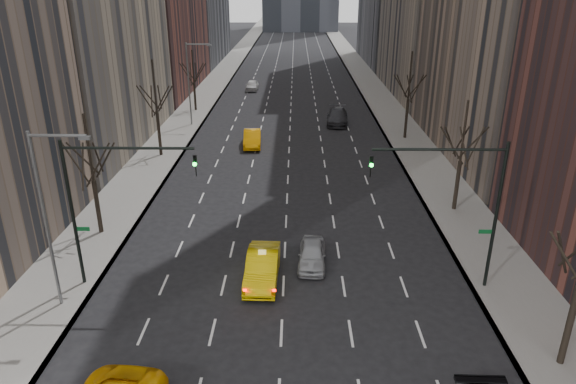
{
  "coord_description": "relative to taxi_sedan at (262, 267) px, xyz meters",
  "views": [
    {
      "loc": [
        0.6,
        -11.68,
        15.28
      ],
      "look_at": [
        0.18,
        16.81,
        3.5
      ],
      "focal_mm": 32.0,
      "sensor_mm": 36.0,
      "label": 1
    }
  ],
  "objects": [
    {
      "name": "traffic_mast_right",
      "position": [
        10.26,
        -0.6,
        4.68
      ],
      "size": [
        6.69,
        0.39,
        8.0
      ],
      "color": "black",
      "rests_on": "ground"
    },
    {
      "name": "traffic_mast_left",
      "position": [
        -7.95,
        -0.6,
        4.68
      ],
      "size": [
        6.69,
        0.39,
        8.0
      ],
      "color": "black",
      "rests_on": "ground"
    },
    {
      "name": "streetlight_far",
      "position": [
        -9.68,
        32.4,
        4.81
      ],
      "size": [
        2.83,
        0.22,
        9.0
      ],
      "color": "slate",
      "rests_on": "ground"
    },
    {
      "name": "far_suv_grey",
      "position": [
        6.57,
        33.44,
        0.03
      ],
      "size": [
        2.78,
        5.95,
        1.68
      ],
      "primitive_type": "imported",
      "rotation": [
        0.0,
        0.0,
        -0.07
      ],
      "color": "#2A2B2F",
      "rests_on": "ground"
    },
    {
      "name": "tree_lw_d",
      "position": [
        -10.85,
        39.4,
        2.75
      ],
      "size": [
        3.36,
        3.5,
        7.36
      ],
      "color": "black",
      "rests_on": "ground"
    },
    {
      "name": "streetlight_near",
      "position": [
        -9.68,
        -2.6,
        4.81
      ],
      "size": [
        2.83,
        0.22,
        9.0
      ],
      "color": "slate",
      "rests_on": "ground"
    },
    {
      "name": "sidewalk_left",
      "position": [
        -11.1,
        57.4,
        -0.73
      ],
      "size": [
        4.5,
        320.0,
        0.15
      ],
      "primitive_type": "cube",
      "color": "slate",
      "rests_on": "ground"
    },
    {
      "name": "sidewalk_right",
      "position": [
        13.4,
        57.4,
        -0.73
      ],
      "size": [
        4.5,
        320.0,
        0.15
      ],
      "primitive_type": "cube",
      "color": "slate",
      "rests_on": "ground"
    },
    {
      "name": "tree_rw_b",
      "position": [
        13.15,
        9.4,
        2.91
      ],
      "size": [
        3.36,
        3.5,
        7.82
      ],
      "color": "black",
      "rests_on": "ground"
    },
    {
      "name": "tree_lw_c",
      "position": [
        -10.85,
        21.4,
        3.23
      ],
      "size": [
        3.36,
        3.5,
        8.74
      ],
      "color": "black",
      "rests_on": "ground"
    },
    {
      "name": "taxi_sedan",
      "position": [
        0.0,
        0.0,
        0.0
      ],
      "size": [
        1.84,
        4.94,
        1.61
      ],
      "primitive_type": "imported",
      "rotation": [
        0.0,
        0.0,
        -0.03
      ],
      "color": "#DCB804",
      "rests_on": "ground"
    },
    {
      "name": "tree_lw_b",
      "position": [
        -10.85,
        5.4,
        2.91
      ],
      "size": [
        3.36,
        3.5,
        7.82
      ],
      "color": "black",
      "rests_on": "ground"
    },
    {
      "name": "silver_sedan_ahead",
      "position": [
        2.76,
        1.69,
        -0.15
      ],
      "size": [
        1.79,
        3.97,
        1.32
      ],
      "primitive_type": "imported",
      "rotation": [
        0.0,
        0.0,
        -0.06
      ],
      "color": "#94979B",
      "rests_on": "ground"
    },
    {
      "name": "far_car_white",
      "position": [
        -4.76,
        52.71,
        -0.08
      ],
      "size": [
        1.86,
        4.31,
        1.45
      ],
      "primitive_type": "imported",
      "rotation": [
        0.0,
        0.0,
        -0.04
      ],
      "color": "silver",
      "rests_on": "ground"
    },
    {
      "name": "far_taxi",
      "position": [
        -2.51,
        24.68,
        -0.02
      ],
      "size": [
        1.94,
        4.85,
        1.57
      ],
      "primitive_type": "imported",
      "rotation": [
        0.0,
        0.0,
        0.06
      ],
      "color": "#FFA105",
      "rests_on": "ground"
    },
    {
      "name": "tree_rw_c",
      "position": [
        13.15,
        27.4,
        3.23
      ],
      "size": [
        3.36,
        3.5,
        8.74
      ],
      "color": "black",
      "rests_on": "ground"
    }
  ]
}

